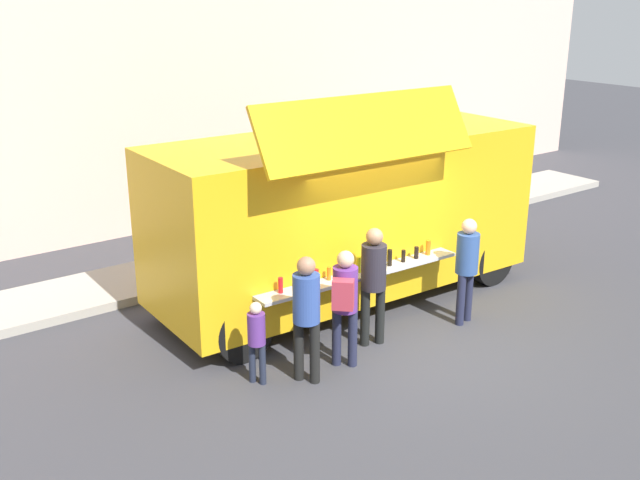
% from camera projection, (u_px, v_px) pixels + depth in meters
% --- Properties ---
extents(ground_plane, '(60.00, 60.00, 0.00)m').
position_uv_depth(ground_plane, '(414.00, 346.00, 10.99)').
color(ground_plane, '#38383D').
extents(curb_strip, '(28.00, 1.60, 0.15)m').
position_uv_depth(curb_strip, '(58.00, 300.00, 12.40)').
color(curb_strip, '#9E998E').
rests_on(curb_strip, ground).
extents(building_behind, '(32.00, 2.40, 8.99)m').
position_uv_depth(building_behind, '(17.00, 14.00, 14.50)').
color(building_behind, beige).
rests_on(building_behind, ground).
extents(food_truck_main, '(6.47, 2.90, 3.60)m').
position_uv_depth(food_truck_main, '(346.00, 212.00, 12.20)').
color(food_truck_main, gold).
rests_on(food_truck_main, ground).
extents(trash_bin, '(0.60, 0.60, 1.01)m').
position_uv_depth(trash_bin, '(414.00, 203.00, 16.42)').
color(trash_bin, '#305E35').
rests_on(trash_bin, ground).
extents(customer_front_ordering, '(0.36, 0.36, 1.79)m').
position_uv_depth(customer_front_ordering, '(374.00, 276.00, 10.72)').
color(customer_front_ordering, black).
rests_on(customer_front_ordering, ground).
extents(customer_mid_with_backpack, '(0.52, 0.52, 1.69)m').
position_uv_depth(customer_mid_with_backpack, '(345.00, 298.00, 10.07)').
color(customer_mid_with_backpack, '#20233A').
rests_on(customer_mid_with_backpack, ground).
extents(customer_rear_waiting, '(0.36, 0.36, 1.76)m').
position_uv_depth(customer_rear_waiting, '(306.00, 308.00, 9.69)').
color(customer_rear_waiting, black).
rests_on(customer_rear_waiting, ground).
extents(customer_extra_browsing, '(0.35, 0.35, 1.70)m').
position_uv_depth(customer_extra_browsing, '(467.00, 262.00, 11.45)').
color(customer_extra_browsing, '#1F223A').
rests_on(customer_extra_browsing, ground).
extents(child_near_queue, '(0.24, 0.24, 1.16)m').
position_uv_depth(child_near_queue, '(257.00, 335.00, 9.75)').
color(child_near_queue, '#1F2536').
rests_on(child_near_queue, ground).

